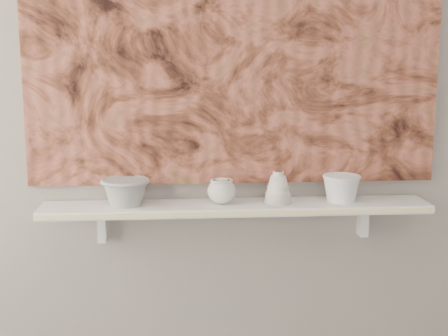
{
  "coord_description": "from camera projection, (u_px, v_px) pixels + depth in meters",
  "views": [
    {
      "loc": [
        -0.21,
        -0.67,
        1.46
      ],
      "look_at": [
        -0.05,
        1.49,
        1.06
      ],
      "focal_mm": 50.0,
      "sensor_mm": 36.0,
      "label": 1
    }
  ],
  "objects": [
    {
      "name": "cup_cream",
      "position": [
        222.0,
        191.0,
        2.24
      ],
      "size": [
        0.11,
        0.11,
        0.09
      ],
      "primitive_type": null,
      "rotation": [
        0.0,
        0.0,
        0.07
      ],
      "color": "silver",
      "rests_on": "shelf"
    },
    {
      "name": "wall_back",
      "position": [
        234.0,
        85.0,
        2.27
      ],
      "size": [
        3.6,
        0.0,
        3.6
      ],
      "primitive_type": "plane",
      "rotation": [
        1.57,
        0.0,
        0.0
      ],
      "color": "gray",
      "rests_on": "floor"
    },
    {
      "name": "bracket_right",
      "position": [
        363.0,
        220.0,
        2.37
      ],
      "size": [
        0.03,
        0.06,
        0.12
      ],
      "primitive_type": "cube",
      "color": "white",
      "rests_on": "wall_back"
    },
    {
      "name": "shelf",
      "position": [
        236.0,
        207.0,
        2.25
      ],
      "size": [
        1.4,
        0.18,
        0.03
      ],
      "primitive_type": "cube",
      "color": "white",
      "rests_on": "wall_back"
    },
    {
      "name": "bracket_left",
      "position": [
        102.0,
        225.0,
        2.29
      ],
      "size": [
        0.03,
        0.06,
        0.12
      ],
      "primitive_type": "cube",
      "color": "white",
      "rests_on": "wall_back"
    },
    {
      "name": "bowl_grey",
      "position": [
        125.0,
        192.0,
        2.21
      ],
      "size": [
        0.23,
        0.23,
        0.1
      ],
      "primitive_type": null,
      "rotation": [
        0.0,
        0.0,
        0.41
      ],
      "color": "gray",
      "rests_on": "shelf"
    },
    {
      "name": "shelf_stripe",
      "position": [
        239.0,
        214.0,
        2.16
      ],
      "size": [
        1.4,
        0.01,
        0.02
      ],
      "primitive_type": "cube",
      "color": "#F7E9A5",
      "rests_on": "shelf"
    },
    {
      "name": "bowl_white",
      "position": [
        341.0,
        188.0,
        2.27
      ],
      "size": [
        0.17,
        0.17,
        0.1
      ],
      "primitive_type": null,
      "rotation": [
        0.0,
        0.0,
        -0.31
      ],
      "color": "white",
      "rests_on": "shelf"
    },
    {
      "name": "house_motif",
      "position": [
        356.0,
        117.0,
        2.3
      ],
      "size": [
        0.09,
        0.0,
        0.08
      ],
      "primitive_type": "cube",
      "color": "black",
      "rests_on": "painting"
    },
    {
      "name": "bell_vessel",
      "position": [
        278.0,
        187.0,
        2.25
      ],
      "size": [
        0.13,
        0.13,
        0.12
      ],
      "primitive_type": null,
      "rotation": [
        0.0,
        0.0,
        0.28
      ],
      "color": "beige",
      "rests_on": "shelf"
    },
    {
      "name": "painting",
      "position": [
        235.0,
        32.0,
        2.22
      ],
      "size": [
        1.5,
        0.02,
        1.1
      ],
      "primitive_type": "cube",
      "color": "brown",
      "rests_on": "wall_back"
    }
  ]
}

